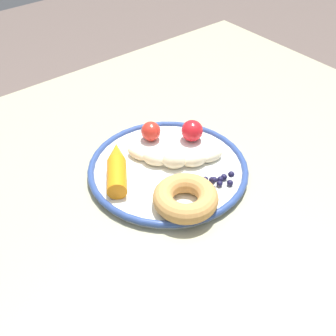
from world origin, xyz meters
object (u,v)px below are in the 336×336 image
Objects in this scene: donut at (185,198)px; plate at (168,169)px; banana at (174,159)px; tomato_mid at (192,131)px; carrot_orange at (117,166)px; blueberry_pile at (220,179)px; dining_table at (171,228)px; tomato_near at (151,131)px.

plate is at bearing -112.34° from donut.
banana is 3.34× the size of tomato_mid.
carrot_orange is 2.72× the size of blueberry_pile.
banana reaches higher than plate.
dining_table is at bearing -28.10° from blueberry_pile.
banana is 0.10m from carrot_orange.
donut is 2.84× the size of tomato_near.
banana is 0.11m from donut.
dining_table is at bearing 56.41° from plate.
plate reaches higher than dining_table.
tomato_near reaches higher than donut.
carrot_orange is (0.09, -0.04, 0.00)m from banana.
tomato_near is (-0.01, -0.09, 0.01)m from banana.
blueberry_pile is (-0.03, 0.09, -0.00)m from banana.
banana is at bearing 81.50° from tomato_near.
blueberry_pile is at bearing 117.15° from plate.
carrot_orange is at bearing -28.63° from plate.
donut is (0.01, 0.04, 0.11)m from dining_table.
carrot_orange is 0.12m from tomato_near.
plate is at bearing 6.14° from banana.
carrot_orange is at bearing -46.35° from blueberry_pile.
carrot_orange reaches higher than banana.
blueberry_pile is at bearing 70.08° from tomato_mid.
blueberry_pile reaches higher than plate.
blueberry_pile is at bearing 107.85° from banana.
tomato_mid is (-0.04, -0.12, 0.01)m from blueberry_pile.
donut is at bearing 107.23° from carrot_orange.
tomato_near is (-0.03, -0.09, 0.02)m from plate.
tomato_near is at bearing -84.92° from blueberry_pile.
tomato_mid reaches higher than blueberry_pile.
donut reaches higher than banana.
donut is at bearing 60.15° from banana.
dining_table is 0.19m from tomato_near.
donut is (0.05, 0.09, 0.00)m from banana.
tomato_near is at bearing -39.49° from tomato_mid.
dining_table is 31.91× the size of tomato_near.
tomato_near is at bearing -108.13° from plate.
plate is 2.07× the size of banana.
banana is at bearing -72.15° from blueberry_pile.
carrot_orange is at bearing -72.77° from donut.
donut is 0.19m from tomato_near.
plate is at bearing 151.37° from carrot_orange.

